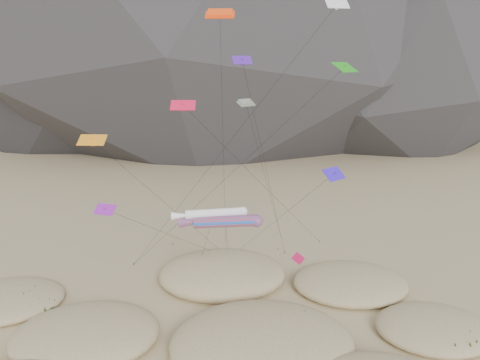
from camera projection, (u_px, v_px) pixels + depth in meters
name	position (u px, v px, depth m)	size (l,w,h in m)	color
dunes	(218.00, 336.00, 41.28)	(52.62, 37.49, 3.83)	#CCB789
dune_grass	(227.00, 333.00, 41.57)	(43.33, 29.08, 1.57)	black
kite_stakes	(238.00, 253.00, 60.64)	(24.91, 8.27, 0.30)	#3F2D1E
rainbow_tube_kite	(222.00, 222.00, 41.78)	(7.57, 17.17, 11.25)	red
white_tube_kite	(211.00, 214.00, 42.37)	(6.93, 13.66, 11.59)	white
orange_parafoil	(220.00, 17.00, 47.66)	(3.13, 11.20, 29.58)	#FF430D
multi_parafoil	(247.00, 106.00, 47.84)	(7.54, 13.48, 20.63)	red
delta_kites	(244.00, 123.00, 43.30)	(27.59, 22.47, 29.96)	#219F18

